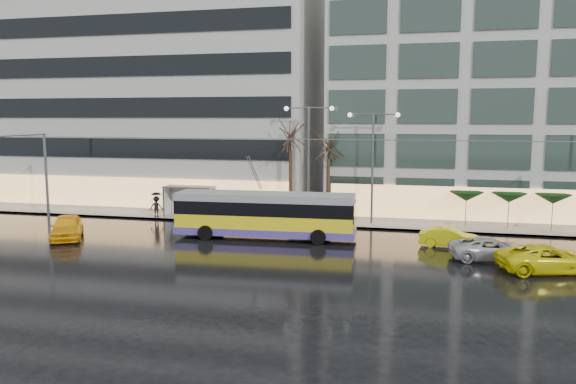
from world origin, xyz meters
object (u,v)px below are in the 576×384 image
(bus_shelter, at_px, (186,194))
(trolleybus, at_px, (265,216))
(street_lamp_near, at_px, (309,147))
(taxi_a, at_px, (67,227))

(bus_shelter, bearing_deg, trolleybus, -36.73)
(trolleybus, relative_size, street_lamp_near, 1.38)
(trolleybus, distance_m, street_lamp_near, 8.11)
(street_lamp_near, distance_m, taxi_a, 18.65)
(bus_shelter, relative_size, taxi_a, 0.87)
(bus_shelter, bearing_deg, street_lamp_near, 0.63)
(taxi_a, bearing_deg, street_lamp_near, 3.70)
(trolleybus, height_order, bus_shelter, trolleybus)
(bus_shelter, xyz_separation_m, taxi_a, (-4.61, -9.70, -1.14))
(trolleybus, relative_size, bus_shelter, 2.97)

